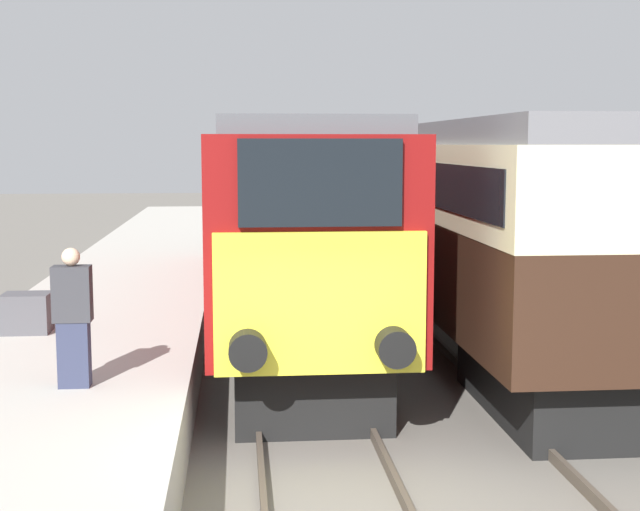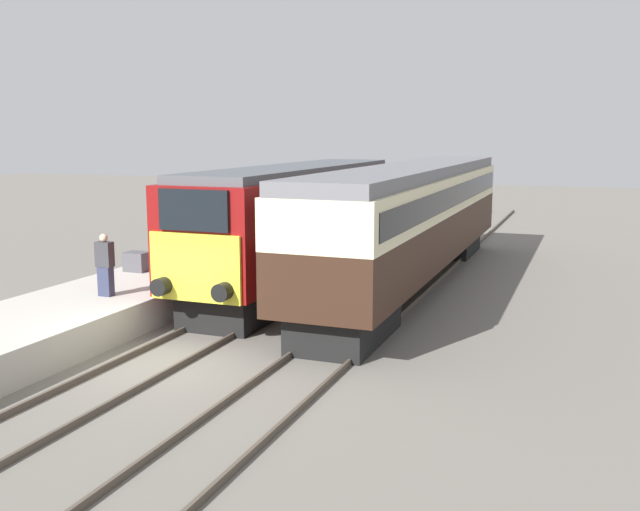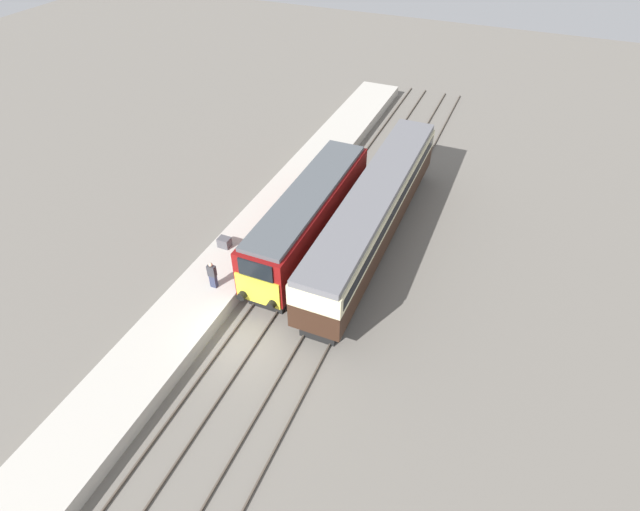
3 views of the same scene
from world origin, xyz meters
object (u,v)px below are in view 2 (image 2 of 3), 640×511
passenger_carriage (414,213)px  person_on_platform (105,265)px  locomotive (297,222)px  luggage_crate (137,262)px

passenger_carriage → person_on_platform: (-6.28, -8.04, -0.79)m
locomotive → luggage_crate: (-4.15, -2.92, -1.09)m
locomotive → person_on_platform: (-2.88, -6.09, -0.57)m
person_on_platform → luggage_crate: (-1.27, 3.17, -0.52)m
locomotive → passenger_carriage: size_ratio=0.72×
locomotive → person_on_platform: bearing=-115.3°
locomotive → passenger_carriage: 3.93m
passenger_carriage → luggage_crate: bearing=-147.2°
locomotive → luggage_crate: bearing=-144.9°
person_on_platform → luggage_crate: bearing=111.8°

